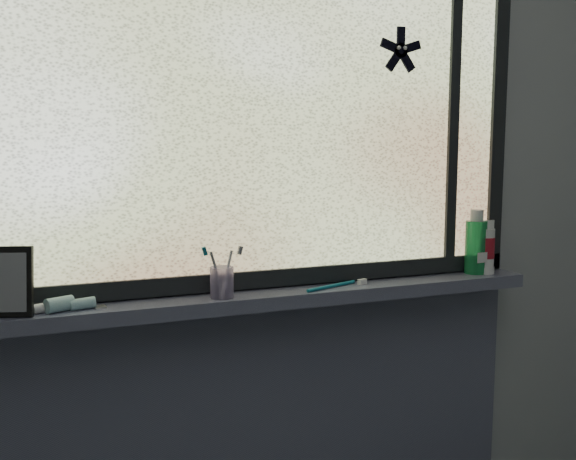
# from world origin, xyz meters

# --- Properties ---
(wall_back) EXTENTS (3.00, 0.01, 2.50)m
(wall_back) POSITION_xyz_m (0.00, 1.30, 1.25)
(wall_back) COLOR #9EA3A8
(wall_back) RESTS_ON ground
(windowsill) EXTENTS (1.62, 0.14, 0.04)m
(windowsill) POSITION_xyz_m (0.00, 1.23, 1.00)
(windowsill) COLOR #51546C
(windowsill) RESTS_ON wall_back
(sill_apron) EXTENTS (1.62, 0.02, 0.98)m
(sill_apron) POSITION_xyz_m (0.00, 1.29, 0.49)
(sill_apron) COLOR #51546C
(sill_apron) RESTS_ON floor
(window_pane) EXTENTS (1.50, 0.01, 1.00)m
(window_pane) POSITION_xyz_m (0.00, 1.28, 1.53)
(window_pane) COLOR silver
(window_pane) RESTS_ON wall_back
(frame_bottom) EXTENTS (1.60, 0.03, 0.05)m
(frame_bottom) POSITION_xyz_m (0.00, 1.28, 1.05)
(frame_bottom) COLOR black
(frame_bottom) RESTS_ON windowsill
(frame_right) EXTENTS (0.05, 0.03, 1.10)m
(frame_right) POSITION_xyz_m (0.78, 1.28, 1.53)
(frame_right) COLOR black
(frame_right) RESTS_ON wall_back
(frame_mullion) EXTENTS (0.03, 0.03, 1.00)m
(frame_mullion) POSITION_xyz_m (0.60, 1.28, 1.53)
(frame_mullion) COLOR black
(frame_mullion) RESTS_ON wall_back
(starfish_sticker) EXTENTS (0.15, 0.02, 0.15)m
(starfish_sticker) POSITION_xyz_m (0.40, 1.27, 1.72)
(starfish_sticker) COLOR black
(starfish_sticker) RESTS_ON window_pane
(vanity_mirror) EXTENTS (0.15, 0.11, 0.17)m
(vanity_mirror) POSITION_xyz_m (-0.73, 1.21, 1.11)
(vanity_mirror) COLOR black
(vanity_mirror) RESTS_ON windowsill
(toothpaste_tube) EXTENTS (0.21, 0.11, 0.04)m
(toothpaste_tube) POSITION_xyz_m (-0.58, 1.21, 1.04)
(toothpaste_tube) COLOR white
(toothpaste_tube) RESTS_ON windowsill
(toothbrush_cup) EXTENTS (0.07, 0.07, 0.09)m
(toothbrush_cup) POSITION_xyz_m (-0.19, 1.21, 1.06)
(toothbrush_cup) COLOR #BEACE4
(toothbrush_cup) RESTS_ON windowsill
(toothbrush_lying) EXTENTS (0.23, 0.10, 0.02)m
(toothbrush_lying) POSITION_xyz_m (0.15, 1.21, 1.03)
(toothbrush_lying) COLOR #0D6077
(toothbrush_lying) RESTS_ON windowsill
(mouthwash_bottle) EXTENTS (0.08, 0.08, 0.17)m
(mouthwash_bottle) POSITION_xyz_m (0.68, 1.24, 1.12)
(mouthwash_bottle) COLOR green
(mouthwash_bottle) RESTS_ON windowsill
(cream_tube) EXTENTS (0.06, 0.06, 0.12)m
(cream_tube) POSITION_xyz_m (0.71, 1.22, 1.11)
(cream_tube) COLOR silver
(cream_tube) RESTS_ON windowsill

